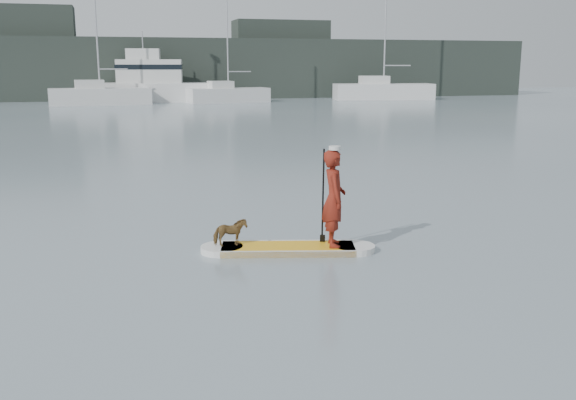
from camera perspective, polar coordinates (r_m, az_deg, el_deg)
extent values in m
plane|color=slate|center=(15.00, -15.70, -1.86)|extent=(140.00, 140.00, 0.00)
cube|color=#F2AC16|center=(12.14, 0.00, -4.34)|extent=(2.62, 1.38, 0.12)
cylinder|color=silver|center=(12.18, -5.91, -4.36)|extent=(0.80, 0.80, 0.12)
cylinder|color=silver|center=(12.23, 5.88, -4.28)|extent=(0.80, 0.80, 0.12)
cube|color=silver|center=(12.49, -0.04, -3.87)|extent=(2.44, 0.66, 0.12)
cube|color=silver|center=(11.78, 0.04, -4.85)|extent=(2.44, 0.66, 0.12)
imported|color=maroon|center=(11.95, 4.10, 0.15)|extent=(0.55, 0.73, 1.82)
cylinder|color=silver|center=(11.79, 4.17, 4.64)|extent=(0.22, 0.22, 0.07)
imported|color=brown|center=(12.08, -5.17, -2.90)|extent=(0.64, 0.32, 0.52)
cylinder|color=black|center=(12.18, 3.13, 0.26)|extent=(0.10, 0.30, 1.89)
cube|color=black|center=(12.40, 3.08, -3.82)|extent=(0.10, 0.04, 0.32)
cube|color=silver|center=(58.68, -16.34, 8.83)|extent=(8.72, 3.38, 1.42)
cube|color=silver|center=(58.58, -17.24, 9.81)|extent=(2.54, 2.05, 0.71)
cylinder|color=#B7B7BC|center=(58.71, -16.70, 14.86)|extent=(0.14, 0.14, 10.95)
cylinder|color=#B7B7BC|center=(58.71, -15.27, 11.17)|extent=(2.43, 0.32, 0.10)
cube|color=silver|center=(60.07, -5.31, 9.26)|extent=(7.72, 3.55, 1.30)
cube|color=silver|center=(59.79, -6.02, 10.17)|extent=(2.32, 2.00, 0.65)
cylinder|color=#B7B7BC|center=(60.05, -5.42, 14.40)|extent=(0.13, 0.13, 9.47)
cylinder|color=#B7B7BC|center=(60.37, -4.33, 11.32)|extent=(2.22, 0.44, 0.09)
cube|color=silver|center=(65.29, 8.48, 9.50)|extent=(10.09, 4.42, 1.55)
cube|color=silver|center=(65.02, 7.66, 10.54)|extent=(3.02, 2.43, 0.78)
cylinder|color=#B7B7BC|center=(65.39, 8.68, 15.82)|extent=(0.16, 0.16, 12.86)
cylinder|color=#B7B7BC|center=(65.57, 9.70, 11.70)|extent=(2.64, 0.54, 0.11)
cube|color=silver|center=(61.88, -11.11, 9.37)|extent=(11.04, 4.80, 1.75)
cube|color=silver|center=(61.91, -12.19, 11.13)|extent=(6.19, 3.46, 2.14)
cube|color=silver|center=(61.97, -12.76, 12.54)|extent=(3.22, 2.23, 0.97)
cube|color=black|center=(61.91, -12.21, 11.49)|extent=(6.31, 3.54, 0.44)
cylinder|color=#B7B7BC|center=(62.00, -12.81, 13.71)|extent=(0.10, 0.10, 1.55)
cube|color=black|center=(67.59, -15.66, 11.17)|extent=(90.00, 6.00, 6.00)
cube|color=black|center=(69.36, -24.19, 11.83)|extent=(14.00, 4.00, 9.00)
cube|color=black|center=(70.85, -0.65, 12.43)|extent=(10.00, 4.00, 8.00)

